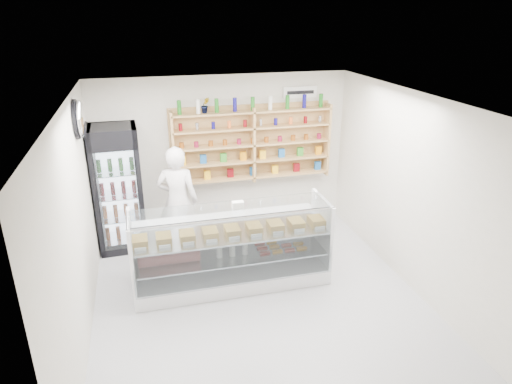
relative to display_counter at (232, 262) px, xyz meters
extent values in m
plane|color=#9A9A9F|center=(0.28, -0.54, -0.34)|extent=(5.00, 5.00, 0.00)
plane|color=white|center=(0.28, -0.54, 2.46)|extent=(5.00, 5.00, 0.00)
plane|color=beige|center=(0.28, 1.96, 1.06)|extent=(4.50, 0.00, 4.50)
plane|color=beige|center=(0.28, -3.04, 1.06)|extent=(4.50, 0.00, 4.50)
plane|color=beige|center=(-1.97, -0.54, 1.06)|extent=(0.00, 5.00, 5.00)
plane|color=beige|center=(2.53, -0.54, 1.06)|extent=(0.00, 5.00, 5.00)
cube|color=white|center=(0.00, -0.01, -0.23)|extent=(2.84, 0.81, 0.24)
cube|color=white|center=(0.00, 0.36, 0.19)|extent=(2.84, 0.05, 0.60)
cube|color=silver|center=(0.00, -0.01, 0.14)|extent=(2.73, 0.71, 0.02)
cube|color=silver|center=(0.00, -0.01, 0.49)|extent=(2.78, 0.74, 0.02)
cube|color=silver|center=(0.00, -0.40, 0.39)|extent=(2.78, 0.12, 0.99)
cube|color=silver|center=(0.00, -0.06, 0.89)|extent=(2.78, 0.56, 0.01)
imported|color=silver|center=(-0.64, 1.16, 0.57)|extent=(0.77, 0.62, 1.84)
cube|color=black|center=(-1.57, 1.60, 0.71)|extent=(0.79, 0.77, 2.11)
cube|color=#270538|center=(-1.58, 1.25, 1.61)|extent=(0.75, 0.06, 0.30)
cube|color=silver|center=(-1.58, 1.24, 0.62)|extent=(0.64, 0.03, 1.67)
cube|color=tan|center=(-0.62, 1.80, 1.25)|extent=(0.04, 0.28, 1.33)
cube|color=tan|center=(0.78, 1.80, 1.25)|extent=(0.04, 0.28, 1.33)
cube|color=tan|center=(2.18, 1.80, 1.25)|extent=(0.04, 0.28, 1.33)
cube|color=tan|center=(0.78, 1.80, 0.66)|extent=(2.80, 0.28, 0.03)
cube|color=tan|center=(0.78, 1.80, 0.96)|extent=(2.80, 0.28, 0.03)
cube|color=tan|center=(0.78, 1.80, 1.26)|extent=(2.80, 0.28, 0.03)
cube|color=tan|center=(0.78, 1.80, 1.56)|extent=(2.80, 0.28, 0.03)
cube|color=tan|center=(0.78, 1.80, 1.84)|extent=(2.80, 0.28, 0.03)
imported|color=#1E6626|center=(-0.04, 1.80, 1.98)|extent=(0.16, 0.13, 0.27)
ellipsoid|color=silver|center=(-1.89, 0.66, 2.11)|extent=(0.15, 0.50, 0.50)
cube|color=white|center=(1.68, 1.93, 2.11)|extent=(0.62, 0.03, 0.20)
camera|label=1|loc=(-1.12, -5.76, 3.47)|focal=32.00mm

